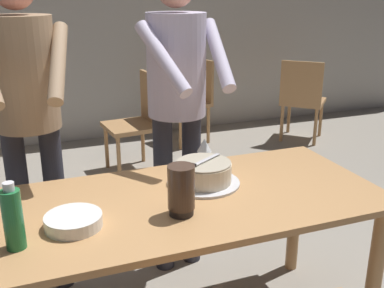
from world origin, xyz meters
The scene contains 13 objects.
back_wall centered at (0.00, 3.37, 1.35)m, with size 10.00×0.12×2.70m, color #BCB7AD.
main_dining_table centered at (0.00, 0.00, 0.64)m, with size 1.73×0.81×0.75m.
cake_on_platter centered at (0.12, 0.11, 0.80)m, with size 0.34×0.34×0.11m.
cake_knife centered at (0.05, 0.07, 0.87)m, with size 0.24×0.16×0.02m.
plate_stack centered at (-0.50, -0.09, 0.78)m, with size 0.22×0.22×0.05m.
wine_glass_near centered at (0.21, 0.34, 0.85)m, with size 0.08×0.08×0.14m.
water_bottle centered at (-0.71, -0.17, 0.86)m, with size 0.07×0.07×0.25m.
hurricane_lamp centered at (-0.08, -0.14, 0.86)m, with size 0.11×0.11×0.21m.
person_cutting_cake centered at (0.17, 0.62, 1.08)m, with size 0.47×0.56×1.72m.
person_standing_beside centered at (-0.61, 0.65, 1.08)m, with size 0.47×0.55×1.72m.
background_chair_0 centered at (2.22, 2.42, 0.49)m, with size 0.62×0.62×0.90m.
background_chair_1 centered at (0.34, 2.22, 0.49)m, with size 0.48×0.48×0.90m.
background_chair_2 centered at (1.09, 2.86, 0.49)m, with size 0.53×0.53×0.90m.
Camera 1 is at (-0.63, -1.71, 1.62)m, focal length 42.89 mm.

